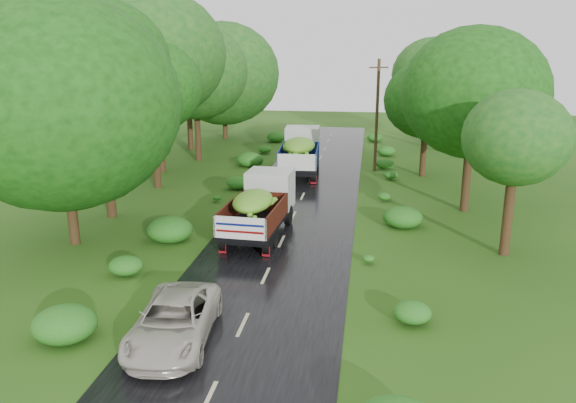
% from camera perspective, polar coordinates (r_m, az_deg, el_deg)
% --- Properties ---
extents(ground, '(120.00, 120.00, 0.00)m').
position_cam_1_polar(ground, '(18.56, -4.61, -12.40)').
color(ground, '#1F450E').
rests_on(ground, ground).
extents(road, '(6.50, 80.00, 0.02)m').
position_cam_1_polar(road, '(22.99, -1.84, -6.58)').
color(road, black).
rests_on(road, ground).
extents(road_lines, '(0.12, 69.60, 0.00)m').
position_cam_1_polar(road_lines, '(23.90, -1.41, -5.66)').
color(road_lines, '#BFB78C').
rests_on(road_lines, road).
extents(truck_near, '(2.61, 6.48, 2.67)m').
position_cam_1_polar(truck_near, '(26.36, -2.78, -0.20)').
color(truck_near, black).
rests_on(truck_near, ground).
extents(truck_far, '(2.87, 7.17, 2.96)m').
position_cam_1_polar(truck_far, '(39.03, 1.28, 5.29)').
color(truck_far, black).
rests_on(truck_far, ground).
extents(car, '(2.67, 5.03, 1.35)m').
position_cam_1_polar(car, '(17.61, -11.52, -11.78)').
color(car, beige).
rests_on(car, road).
extents(utility_pole, '(1.30, 0.59, 7.78)m').
position_cam_1_polar(utility_pole, '(39.99, 9.02, 8.73)').
color(utility_pole, '#382616').
rests_on(utility_pole, ground).
extents(trees_left, '(6.35, 34.10, 10.03)m').
position_cam_1_polar(trees_left, '(39.88, -12.06, 12.52)').
color(trees_left, black).
rests_on(trees_left, ground).
extents(trees_right, '(6.99, 32.18, 8.24)m').
position_cam_1_polar(trees_right, '(39.83, 16.46, 10.99)').
color(trees_right, black).
rests_on(trees_right, ground).
extents(shrubs, '(11.90, 44.00, 0.70)m').
position_cam_1_polar(shrubs, '(31.31, 1.05, 0.18)').
color(shrubs, '#235C15').
rests_on(shrubs, ground).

